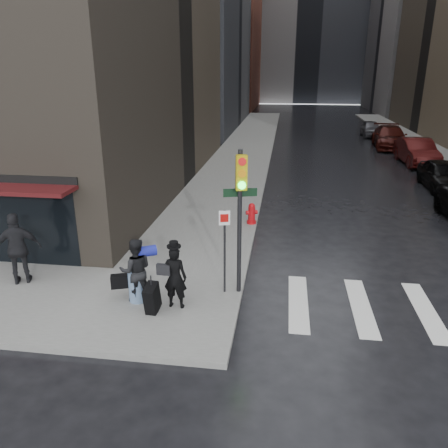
{
  "coord_description": "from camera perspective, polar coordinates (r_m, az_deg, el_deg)",
  "views": [
    {
      "loc": [
        2.97,
        -9.33,
        5.8
      ],
      "look_at": [
        1.21,
        3.21,
        1.3
      ],
      "focal_mm": 35.0,
      "sensor_mm": 36.0,
      "label": 1
    }
  ],
  "objects": [
    {
      "name": "ground",
      "position": [
        11.38,
        -8.46,
        -11.32
      ],
      "size": [
        140.0,
        140.0,
        0.0
      ],
      "primitive_type": "plane",
      "color": "black",
      "rests_on": "ground"
    },
    {
      "name": "bldg_left_far",
      "position": [
        73.45,
        -5.08,
        25.13
      ],
      "size": [
        22.0,
        20.0,
        26.0
      ],
      "primitive_type": "cube",
      "color": "#552A1D",
      "rests_on": "ground"
    },
    {
      "name": "bldg_distant",
      "position": [
        87.98,
        11.04,
        25.91
      ],
      "size": [
        40.0,
        12.0,
        32.0
      ],
      "primitive_type": "cube",
      "color": "gray",
      "rests_on": "ground"
    },
    {
      "name": "parked_car_3",
      "position": [
        36.85,
        20.84,
        10.56
      ],
      "size": [
        2.7,
        5.81,
        1.64
      ],
      "primitive_type": "imported",
      "rotation": [
        0.0,
        0.0,
        -0.07
      ],
      "color": "#3B100B",
      "rests_on": "ground"
    },
    {
      "name": "parked_car_2",
      "position": [
        30.95,
        23.86,
        8.66
      ],
      "size": [
        1.89,
        5.02,
        1.64
      ],
      "primitive_type": "imported",
      "rotation": [
        0.0,
        0.0,
        0.03
      ],
      "color": "#3B0D0B",
      "rests_on": "ground"
    },
    {
      "name": "parked_car_1",
      "position": [
        24.99,
        26.59,
        5.77
      ],
      "size": [
        1.77,
        4.26,
        1.44
      ],
      "primitive_type": "imported",
      "rotation": [
        0.0,
        0.0,
        -0.02
      ],
      "color": "black",
      "rests_on": "ground"
    },
    {
      "name": "man_jeans",
      "position": [
        11.32,
        -11.47,
        -5.94
      ],
      "size": [
        1.24,
        0.89,
        1.7
      ],
      "rotation": [
        0.0,
        0.0,
        3.48
      ],
      "color": "black",
      "rests_on": "ground"
    },
    {
      "name": "sidewalk_right",
      "position": [
        38.26,
        24.21,
        9.28
      ],
      "size": [
        3.0,
        50.0,
        0.15
      ],
      "primitive_type": "cube",
      "color": "slate",
      "rests_on": "ground"
    },
    {
      "name": "traffic_light",
      "position": [
        10.9,
        1.97,
        2.58
      ],
      "size": [
        0.93,
        0.55,
        3.83
      ],
      "rotation": [
        0.0,
        0.0,
        0.25
      ],
      "color": "black",
      "rests_on": "ground"
    },
    {
      "name": "sidewalk_left",
      "position": [
        36.9,
        3.35,
        10.61
      ],
      "size": [
        4.0,
        50.0,
        0.15
      ],
      "primitive_type": "cube",
      "color": "slate",
      "rests_on": "ground"
    },
    {
      "name": "man_overcoat",
      "position": [
        10.89,
        -7.03,
        -7.35
      ],
      "size": [
        0.96,
        0.88,
        1.8
      ],
      "rotation": [
        0.0,
        0.0,
        3.09
      ],
      "color": "black",
      "rests_on": "ground"
    },
    {
      "name": "fire_hydrant",
      "position": [
        16.87,
        3.62,
        1.27
      ],
      "size": [
        0.47,
        0.36,
        0.81
      ],
      "rotation": [
        0.0,
        0.0,
        0.35
      ],
      "color": "#B10A10",
      "rests_on": "ground"
    },
    {
      "name": "man_greycoat",
      "position": [
        13.22,
        -25.28,
        -2.93
      ],
      "size": [
        1.29,
        0.96,
        2.04
      ],
      "rotation": [
        0.0,
        0.0,
        3.58
      ],
      "color": "black",
      "rests_on": "ground"
    },
    {
      "name": "parked_car_4",
      "position": [
        42.88,
        18.64,
        11.73
      ],
      "size": [
        1.74,
        4.08,
        1.38
      ],
      "primitive_type": "imported",
      "rotation": [
        0.0,
        0.0,
        -0.03
      ],
      "color": "#505055",
      "rests_on": "ground"
    }
  ]
}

